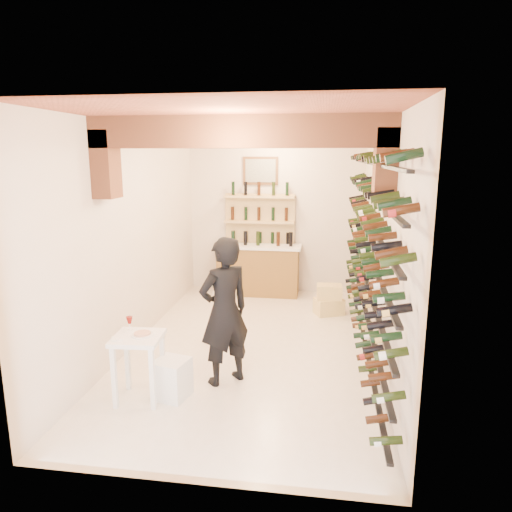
{
  "coord_description": "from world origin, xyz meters",
  "views": [
    {
      "loc": [
        0.99,
        -6.41,
        2.78
      ],
      "look_at": [
        0.0,
        0.3,
        1.3
      ],
      "focal_mm": 32.97,
      "sensor_mm": 36.0,
      "label": 1
    }
  ],
  "objects_px": {
    "wine_rack": "(364,246)",
    "crate_lower": "(329,306)",
    "back_counter": "(258,268)",
    "tasting_table": "(138,347)",
    "chrome_barstool": "(226,313)",
    "white_stool": "(172,379)",
    "person": "(224,311)"
  },
  "relations": [
    {
      "from": "white_stool",
      "to": "person",
      "type": "height_order",
      "value": "person"
    },
    {
      "from": "crate_lower",
      "to": "white_stool",
      "type": "bearing_deg",
      "value": -119.67
    },
    {
      "from": "crate_lower",
      "to": "person",
      "type": "bearing_deg",
      "value": -115.25
    },
    {
      "from": "wine_rack",
      "to": "person",
      "type": "distance_m",
      "value": 2.14
    },
    {
      "from": "wine_rack",
      "to": "crate_lower",
      "type": "distance_m",
      "value": 2.18
    },
    {
      "from": "back_counter",
      "to": "person",
      "type": "distance_m",
      "value": 3.79
    },
    {
      "from": "wine_rack",
      "to": "white_stool",
      "type": "xyz_separation_m",
      "value": [
        -2.24,
        -1.59,
        -1.32
      ]
    },
    {
      "from": "white_stool",
      "to": "crate_lower",
      "type": "distance_m",
      "value": 3.68
    },
    {
      "from": "tasting_table",
      "to": "back_counter",
      "type": "bearing_deg",
      "value": 75.95
    },
    {
      "from": "back_counter",
      "to": "white_stool",
      "type": "xyz_separation_m",
      "value": [
        -0.41,
        -4.24,
        -0.3
      ]
    },
    {
      "from": "back_counter",
      "to": "chrome_barstool",
      "type": "distance_m",
      "value": 2.5
    },
    {
      "from": "wine_rack",
      "to": "crate_lower",
      "type": "relative_size",
      "value": 11.98
    },
    {
      "from": "crate_lower",
      "to": "back_counter",
      "type": "bearing_deg",
      "value": 143.5
    },
    {
      "from": "back_counter",
      "to": "tasting_table",
      "type": "height_order",
      "value": "back_counter"
    },
    {
      "from": "chrome_barstool",
      "to": "tasting_table",
      "type": "bearing_deg",
      "value": -108.67
    },
    {
      "from": "wine_rack",
      "to": "person",
      "type": "xyz_separation_m",
      "value": [
        -1.71,
        -1.12,
        -0.63
      ]
    },
    {
      "from": "wine_rack",
      "to": "chrome_barstool",
      "type": "bearing_deg",
      "value": 175.54
    },
    {
      "from": "wine_rack",
      "to": "chrome_barstool",
      "type": "xyz_separation_m",
      "value": [
        -1.97,
        0.15,
        -1.1
      ]
    },
    {
      "from": "wine_rack",
      "to": "back_counter",
      "type": "xyz_separation_m",
      "value": [
        -1.83,
        2.65,
        -1.02
      ]
    },
    {
      "from": "white_stool",
      "to": "person",
      "type": "distance_m",
      "value": 0.99
    },
    {
      "from": "wine_rack",
      "to": "chrome_barstool",
      "type": "distance_m",
      "value": 2.26
    },
    {
      "from": "wine_rack",
      "to": "white_stool",
      "type": "height_order",
      "value": "wine_rack"
    },
    {
      "from": "person",
      "to": "crate_lower",
      "type": "height_order",
      "value": "person"
    },
    {
      "from": "tasting_table",
      "to": "crate_lower",
      "type": "height_order",
      "value": "tasting_table"
    },
    {
      "from": "chrome_barstool",
      "to": "crate_lower",
      "type": "xyz_separation_m",
      "value": [
        1.55,
        1.45,
        -0.31
      ]
    },
    {
      "from": "back_counter",
      "to": "tasting_table",
      "type": "relative_size",
      "value": 1.81
    },
    {
      "from": "wine_rack",
      "to": "person",
      "type": "bearing_deg",
      "value": -146.71
    },
    {
      "from": "white_stool",
      "to": "crate_lower",
      "type": "xyz_separation_m",
      "value": [
        1.82,
        3.19,
        -0.09
      ]
    },
    {
      "from": "white_stool",
      "to": "back_counter",
      "type": "bearing_deg",
      "value": 84.48
    },
    {
      "from": "white_stool",
      "to": "wine_rack",
      "type": "bearing_deg",
      "value": 35.32
    },
    {
      "from": "wine_rack",
      "to": "tasting_table",
      "type": "bearing_deg",
      "value": -147.03
    },
    {
      "from": "back_counter",
      "to": "chrome_barstool",
      "type": "height_order",
      "value": "back_counter"
    }
  ]
}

